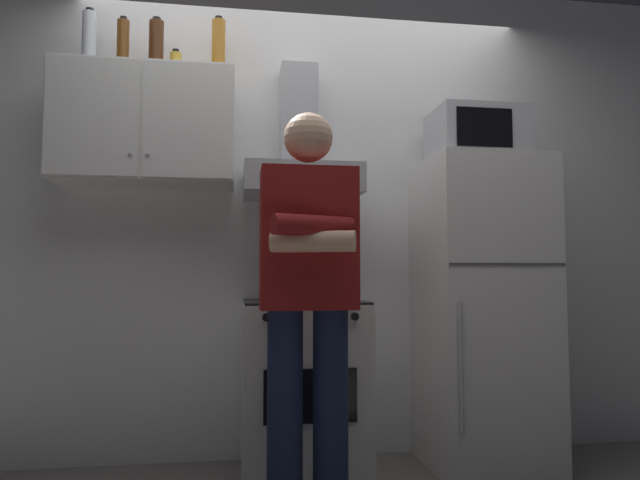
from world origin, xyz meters
The scene contains 12 objects.
back_wall_tiled centered at (0.00, 0.60, 1.35)m, with size 4.80×0.10×2.70m, color white.
upper_cabinet centered at (-0.85, 0.37, 1.75)m, with size 0.90×0.37×0.60m.
stove_oven centered at (-0.05, 0.25, 0.43)m, with size 0.60×0.62×0.87m.
range_hood centered at (-0.05, 0.38, 1.60)m, with size 0.60×0.44×0.75m.
refrigerator centered at (0.90, 0.25, 0.80)m, with size 0.60×0.62×1.60m.
microwave centered at (0.90, 0.27, 1.74)m, with size 0.48×0.37×0.28m.
person_standing centered at (-0.10, -0.36, 0.90)m, with size 0.38×0.33×1.64m.
bottle_spice_jar centered at (-0.71, 0.39, 2.11)m, with size 0.06×0.06×0.12m.
bottle_liquor_amber centered at (-0.49, 0.41, 2.21)m, with size 0.07×0.07×0.33m.
bottle_vodka_clear centered at (-1.14, 0.35, 2.19)m, with size 0.07×0.07×0.30m.
bottle_rum_dark centered at (-0.81, 0.38, 2.19)m, with size 0.08×0.08×0.28m.
bottle_beer_brown centered at (-0.97, 0.37, 2.18)m, with size 0.06×0.06×0.27m.
Camera 1 is at (-0.38, -2.57, 0.97)m, focal length 31.60 mm.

